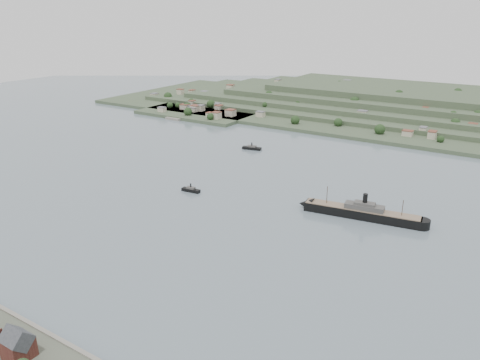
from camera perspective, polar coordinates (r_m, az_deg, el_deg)
The scene contains 6 objects.
ground at distance 330.32m, azimuth -3.79°, elevation -3.42°, with size 1400.00×1400.00×0.00m, color slate.
gabled_building at distance 211.94m, azimuth -25.47°, elevation -17.63°, with size 10.40×10.18×14.09m.
far_peninsula at distance 665.30m, azimuth 18.91°, elevation 8.59°, with size 760.00×309.00×30.00m.
steamship at distance 323.67m, azimuth 14.21°, elevation -3.79°, with size 86.85×21.41×20.88m.
tugboat at distance 360.01m, azimuth -6.01°, elevation -1.18°, with size 15.31×5.38×6.75m.
ferry_west at distance 468.23m, azimuth 1.45°, elevation 3.94°, with size 19.76×9.12×7.16m.
Camera 1 is at (181.16, -243.31, 130.74)m, focal length 35.00 mm.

